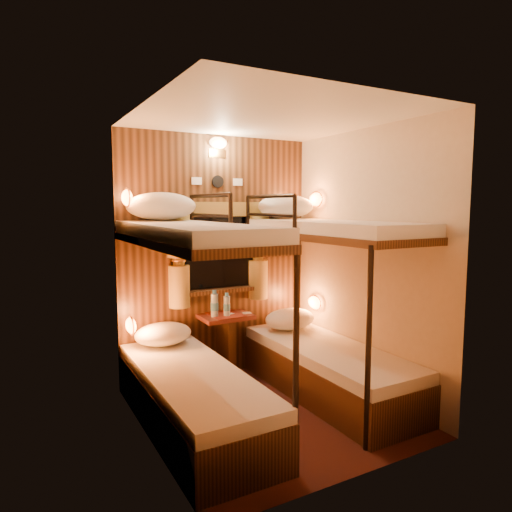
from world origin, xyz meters
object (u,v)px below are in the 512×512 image
table (226,338)px  bottle_right (227,306)px  bunk_right (328,334)px  bottle_left (215,305)px  bunk_left (192,357)px

table → bottle_right: 0.34m
bunk_right → bottle_left: bearing=135.5°
bunk_left → bottle_left: (0.52, 0.76, 0.20)m
bunk_right → bottle_left: (-0.77, 0.76, 0.20)m
bunk_right → bottle_left: bunk_right is taller
bunk_right → bunk_left: bearing=180.0°
bunk_left → bunk_right: 1.30m
bunk_left → bottle_right: size_ratio=8.37×
bottle_right → table: bearing=76.4°
bunk_left → table: size_ratio=2.90×
bottle_left → bunk_left: bearing=-124.3°
bottle_right → bunk_left: bearing=-131.0°
bunk_left → bottle_right: bunk_left is taller
table → bottle_left: size_ratio=2.53×
table → bottle_left: (-0.13, -0.02, 0.35)m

